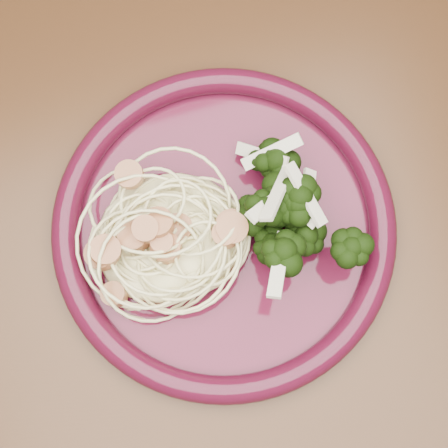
% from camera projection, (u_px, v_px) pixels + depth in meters
% --- Properties ---
extents(dining_table, '(1.20, 0.80, 0.75)m').
position_uv_depth(dining_table, '(248.00, 271.00, 0.63)').
color(dining_table, '#472814').
rests_on(dining_table, ground).
extents(dinner_plate, '(0.32, 0.32, 0.02)m').
position_uv_depth(dinner_plate, '(224.00, 227.00, 0.53)').
color(dinner_plate, '#460D20').
rests_on(dinner_plate, dining_table).
extents(spaghetti_pile, '(0.14, 0.12, 0.03)m').
position_uv_depth(spaghetti_pile, '(169.00, 234.00, 0.51)').
color(spaghetti_pile, beige).
rests_on(spaghetti_pile, dinner_plate).
extents(scallop_cluster, '(0.15, 0.15, 0.04)m').
position_uv_depth(scallop_cluster, '(165.00, 224.00, 0.48)').
color(scallop_cluster, '#BD7B4C').
rests_on(scallop_cluster, spaghetti_pile).
extents(broccoli_pile, '(0.10, 0.15, 0.05)m').
position_uv_depth(broccoli_pile, '(292.00, 208.00, 0.51)').
color(broccoli_pile, black).
rests_on(broccoli_pile, dinner_plate).
extents(onion_garnish, '(0.07, 0.10, 0.06)m').
position_uv_depth(onion_garnish, '(296.00, 197.00, 0.48)').
color(onion_garnish, beige).
rests_on(onion_garnish, broccoli_pile).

